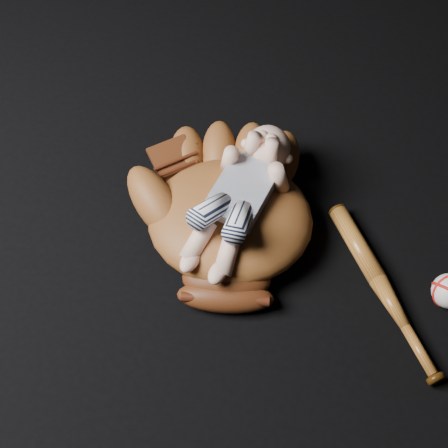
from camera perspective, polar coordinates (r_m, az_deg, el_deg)
name	(u,v)px	position (r m, az deg, el deg)	size (l,w,h in m)	color
baseball_glove	(230,214)	(1.21, 0.58, 0.91)	(0.40, 0.46, 0.14)	brown
newborn_baby	(236,199)	(1.16, 1.13, 2.28)	(0.16, 0.35, 0.14)	#E0A990
baseball_bat	(384,290)	(1.22, 14.38, -5.83)	(0.04, 0.39, 0.04)	brown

